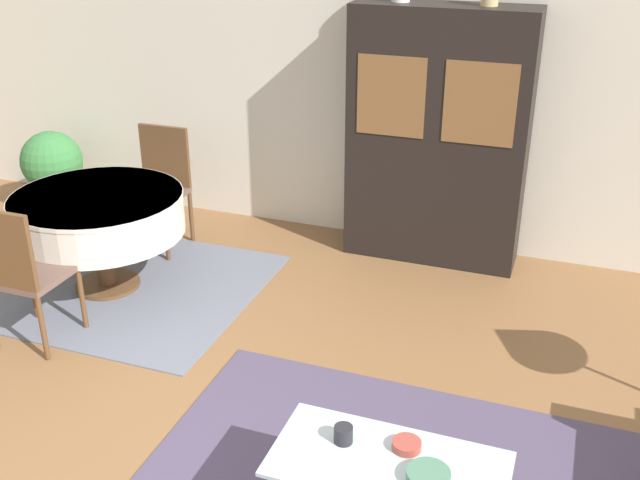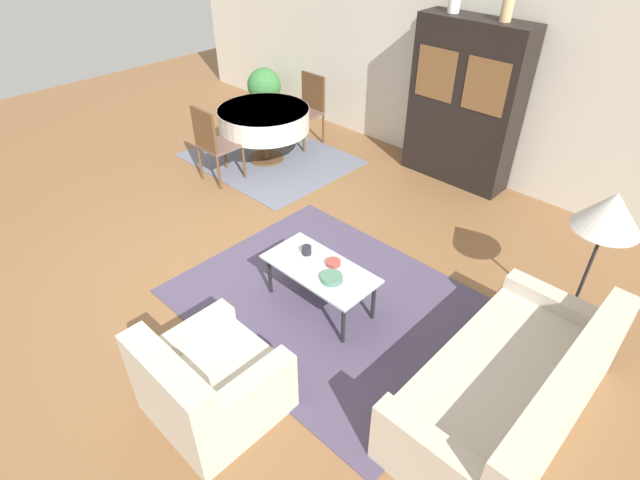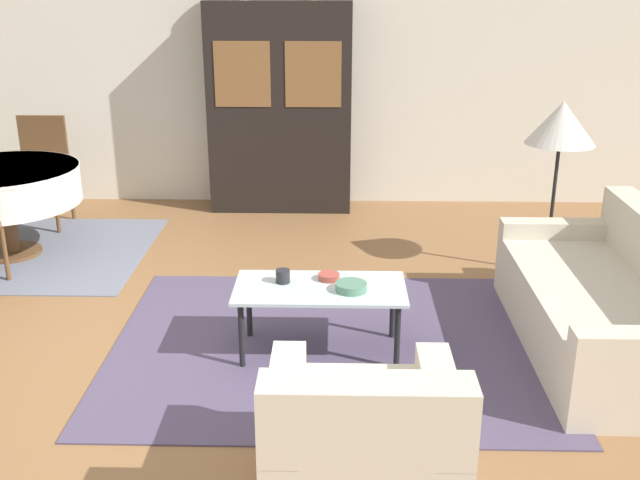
% 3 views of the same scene
% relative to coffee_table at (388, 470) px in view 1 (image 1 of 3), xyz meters
% --- Properties ---
extents(wall_back, '(10.00, 0.06, 2.70)m').
position_rel_coffee_table_xyz_m(wall_back, '(-0.91, 3.29, 0.95)').
color(wall_back, beige).
rests_on(wall_back, ground_plane).
extents(dining_rug, '(2.18, 1.77, 0.01)m').
position_rel_coffee_table_xyz_m(dining_rug, '(-2.60, 1.68, -0.40)').
color(dining_rug, slate).
rests_on(dining_rug, ground_plane).
extents(coffee_table, '(1.05, 0.52, 0.44)m').
position_rel_coffee_table_xyz_m(coffee_table, '(0.00, 0.00, 0.00)').
color(coffee_table, black).
rests_on(coffee_table, area_rug).
extents(display_cabinet, '(1.37, 0.43, 2.00)m').
position_rel_coffee_table_xyz_m(display_cabinet, '(-0.46, 3.03, 0.60)').
color(display_cabinet, black).
rests_on(display_cabinet, ground_plane).
extents(dining_table, '(1.24, 1.24, 0.74)m').
position_rel_coffee_table_xyz_m(dining_table, '(-2.63, 1.63, 0.20)').
color(dining_table, brown).
rests_on(dining_table, dining_rug).
extents(dining_chair_near, '(0.44, 0.44, 0.99)m').
position_rel_coffee_table_xyz_m(dining_chair_near, '(-2.63, 0.79, 0.16)').
color(dining_chair_near, brown).
rests_on(dining_chair_near, dining_rug).
extents(dining_chair_far, '(0.44, 0.44, 0.99)m').
position_rel_coffee_table_xyz_m(dining_chair_far, '(-2.63, 2.48, 0.16)').
color(dining_chair_far, brown).
rests_on(dining_chair_far, dining_rug).
extents(cup, '(0.09, 0.09, 0.08)m').
position_rel_coffee_table_xyz_m(cup, '(-0.23, 0.06, 0.09)').
color(cup, '#232328').
rests_on(cup, coffee_table).
extents(bowl, '(0.19, 0.19, 0.05)m').
position_rel_coffee_table_xyz_m(bowl, '(0.19, -0.05, 0.07)').
color(bowl, '#4C7A60').
rests_on(bowl, coffee_table).
extents(bowl_small, '(0.13, 0.13, 0.04)m').
position_rel_coffee_table_xyz_m(bowl_small, '(0.05, 0.11, 0.07)').
color(bowl_small, '#9E4238').
rests_on(bowl_small, coffee_table).
extents(potted_plant, '(0.56, 0.56, 0.76)m').
position_rel_coffee_table_xyz_m(potted_plant, '(-3.95, 2.77, 0.03)').
color(potted_plant, beige).
rests_on(potted_plant, ground_plane).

